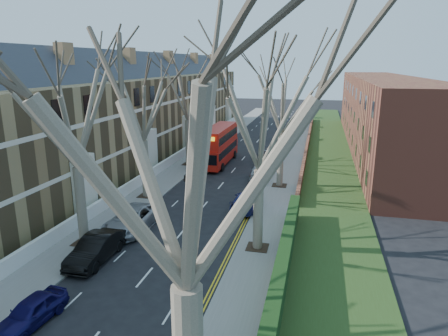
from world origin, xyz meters
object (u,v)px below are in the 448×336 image
Objects in this scene: lamp_post at (191,272)px; double_decker_bus at (219,146)px; car_left_mid at (96,249)px; car_left_near at (31,312)px; car_right_near at (245,201)px.

double_decker_bus is at bearing 102.50° from lamp_post.
lamp_post is 12.17m from car_left_mid.
double_decker_bus reaches higher than car_left_near.
car_left_near is (-8.34, 1.41, -3.93)m from lamp_post.
car_right_near reaches higher than car_left_near.
car_left_mid is at bearing 98.83° from car_left_near.
car_left_near is at bearing 88.25° from double_decker_bus.
lamp_post reaches higher than car_left_mid.
lamp_post is at bearing 93.84° from car_right_near.
car_right_near is at bearing 56.33° from car_left_mid.
double_decker_bus reaches higher than car_right_near.
car_left_mid is at bearing 87.00° from double_decker_bus.
double_decker_bus reaches higher than car_left_mid.
car_left_mid is (-1.36, -25.48, -1.34)m from double_decker_bus.
car_left_mid is (-0.36, 6.22, 0.16)m from car_left_near.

